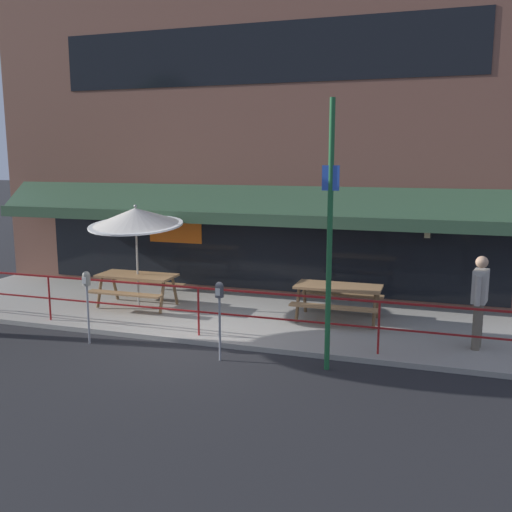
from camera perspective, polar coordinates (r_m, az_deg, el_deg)
name	(u,v)px	position (r m, az deg, el deg)	size (l,w,h in m)	color
ground_plane	(193,345)	(11.09, -6.34, -8.82)	(120.00, 120.00, 0.00)	#232326
patio_deck	(229,315)	(12.84, -2.67, -5.91)	(15.00, 4.00, 0.10)	#9E998E
restaurant_building	(260,129)	(14.47, 0.37, 12.57)	(15.00, 1.60, 8.50)	brown
patio_railing	(198,301)	(11.13, -5.79, -4.46)	(13.84, 0.04, 0.97)	maroon
picnic_table_left	(137,281)	(13.47, -11.81, -2.48)	(1.80, 1.42, 0.76)	#997047
picnic_table_centre	(338,293)	(12.20, 8.23, -3.67)	(1.80, 1.42, 0.76)	#997047
patio_umbrella_left	(136,218)	(13.27, -11.94, 3.79)	(2.14, 2.14, 2.40)	#B7B2A8
pedestrian_walking	(479,297)	(11.03, 21.45, -3.86)	(0.31, 0.61, 1.71)	#665B4C
parking_meter_near	(87,285)	(11.25, -16.58, -2.83)	(0.15, 0.16, 1.42)	gray
parking_meter_far	(219,297)	(9.91, -3.68, -4.14)	(0.15, 0.16, 1.42)	gray
street_sign_pole	(330,235)	(9.34, 7.37, 2.07)	(0.28, 0.09, 4.47)	#1E6033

